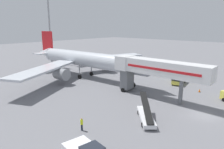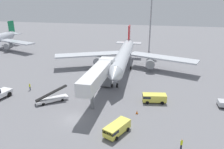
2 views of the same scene
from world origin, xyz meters
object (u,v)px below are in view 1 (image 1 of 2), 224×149
object	(u,v)px
jet_bridge	(154,69)
belt_loader_truck	(146,115)
ground_crew_worker_midground	(82,124)
airplane_at_gate	(86,60)
apron_light_mast	(48,10)
baggage_cart_mid_left	(196,71)
service_van_rear_right	(179,80)
safety_cone_alpha	(200,90)

from	to	relation	value
jet_bridge	belt_loader_truck	xyz separation A→B (m)	(-9.47, -4.60, -4.76)
belt_loader_truck	ground_crew_worker_midground	distance (m)	9.45
airplane_at_gate	apron_light_mast	world-z (taller)	apron_light_mast
jet_bridge	airplane_at_gate	bearing A→B (deg)	85.12
airplane_at_gate	jet_bridge	xyz separation A→B (m)	(-1.80, -21.06, 0.83)
airplane_at_gate	baggage_cart_mid_left	xyz separation A→B (m)	(24.08, -19.91, -3.95)
jet_bridge	belt_loader_truck	distance (m)	11.55
airplane_at_gate	apron_light_mast	distance (m)	30.13
airplane_at_gate	service_van_rear_right	distance (m)	23.52
airplane_at_gate	ground_crew_worker_midground	size ratio (longest dim) A/B	24.99
airplane_at_gate	apron_light_mast	bearing A→B (deg)	76.88
baggage_cart_mid_left	ground_crew_worker_midground	bearing A→B (deg)	-178.52
service_van_rear_right	baggage_cart_mid_left	bearing A→B (deg)	3.95
belt_loader_truck	apron_light_mast	xyz separation A→B (m)	(17.34, 51.71, 17.81)
belt_loader_truck	service_van_rear_right	bearing A→B (deg)	12.57
service_van_rear_right	jet_bridge	bearing A→B (deg)	-179.11
safety_cone_alpha	apron_light_mast	xyz separation A→B (m)	(-1.28, 52.84, 18.23)
jet_bridge	apron_light_mast	world-z (taller)	apron_light_mast
belt_loader_truck	safety_cone_alpha	size ratio (longest dim) A/B	8.74
jet_bridge	baggage_cart_mid_left	bearing A→B (deg)	2.53
safety_cone_alpha	belt_loader_truck	bearing A→B (deg)	176.54
service_van_rear_right	ground_crew_worker_midground	bearing A→B (deg)	-179.68
airplane_at_gate	baggage_cart_mid_left	size ratio (longest dim) A/B	20.01
ground_crew_worker_midground	apron_light_mast	bearing A→B (deg)	61.49
airplane_at_gate	belt_loader_truck	world-z (taller)	airplane_at_gate
safety_cone_alpha	apron_light_mast	distance (m)	55.91
airplane_at_gate	belt_loader_truck	size ratio (longest dim) A/B	7.18
service_van_rear_right	ground_crew_worker_midground	world-z (taller)	service_van_rear_right
baggage_cart_mid_left	apron_light_mast	distance (m)	52.48
jet_bridge	baggage_cart_mid_left	world-z (taller)	jet_bridge
ground_crew_worker_midground	belt_loader_truck	bearing A→B (deg)	-29.29
baggage_cart_mid_left	jet_bridge	bearing A→B (deg)	-177.47
service_van_rear_right	baggage_cart_mid_left	world-z (taller)	service_van_rear_right
belt_loader_truck	service_van_rear_right	xyz separation A→B (m)	(21.49, 4.79, 0.30)
airplane_at_gate	safety_cone_alpha	world-z (taller)	airplane_at_gate
service_van_rear_right	apron_light_mast	bearing A→B (deg)	95.06
belt_loader_truck	baggage_cart_mid_left	size ratio (longest dim) A/B	2.79
service_van_rear_right	apron_light_mast	size ratio (longest dim) A/B	0.20
jet_bridge	belt_loader_truck	bearing A→B (deg)	-154.07
belt_loader_truck	apron_light_mast	bearing A→B (deg)	71.47
service_van_rear_right	baggage_cart_mid_left	distance (m)	13.89
baggage_cart_mid_left	apron_light_mast	bearing A→B (deg)	111.40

